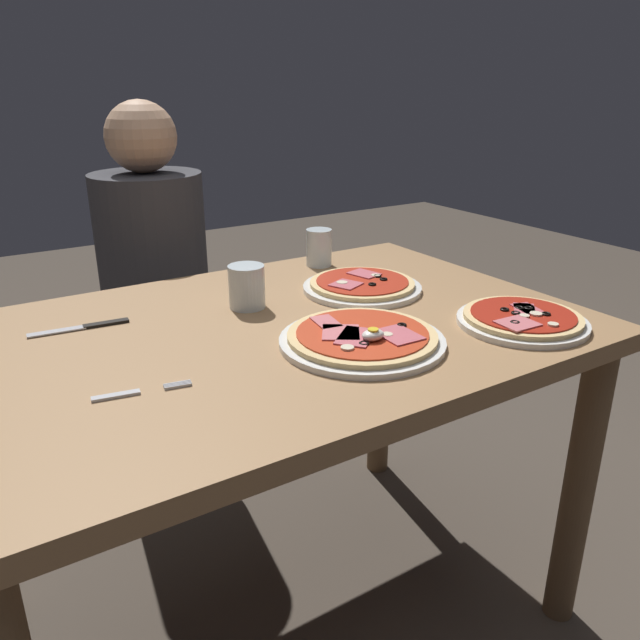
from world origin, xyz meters
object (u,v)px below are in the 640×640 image
Objects in this scene: diner_person at (158,311)px; water_glass_near at (319,250)px; pizza_foreground at (362,338)px; knife at (86,327)px; pizza_across_left at (522,319)px; dining_table at (274,377)px; fork at (134,392)px; water_glass_far at (247,289)px; pizza_across_right at (362,286)px.

water_glass_near is at bearing 127.64° from diner_person.
pizza_foreground reaches higher than knife.
pizza_foreground is at bearing 164.21° from pizza_across_left.
dining_table is 1.08× the size of diner_person.
pizza_across_left reaches higher than fork.
pizza_across_left is 0.22× the size of diner_person.
fork is (-0.43, 0.03, -0.01)m from pizza_foreground.
knife is (-0.33, 0.06, -0.04)m from water_glass_far.
pizza_foreground is at bearing -73.44° from water_glass_far.
pizza_foreground is 3.33× the size of water_glass_far.
diner_person is at bearing 91.20° from water_glass_far.
pizza_across_left is at bearing -31.27° from dining_table.
pizza_across_right is 0.62m from knife.
water_glass_far is (0.01, 0.13, 0.15)m from dining_table.
pizza_foreground is 0.32m from water_glass_far.
pizza_across_left is (0.34, -0.10, -0.00)m from pizza_foreground.
knife reaches higher than fork.
diner_person is (-0.44, 1.02, -0.21)m from pizza_across_left.
pizza_across_left is 0.94× the size of pizza_across_right.
water_glass_near is 0.37m from water_glass_far.
dining_table is 4.83× the size of pizza_across_left.
knife is (-0.42, 0.37, -0.01)m from pizza_foreground.
pizza_across_left is 0.89m from knife.
diner_person is (-0.10, 0.92, -0.21)m from pizza_foreground.
pizza_across_left is 0.59m from water_glass_far.
fork is (-0.33, -0.14, 0.12)m from dining_table.
pizza_foreground is 1.20× the size of pizza_across_left.
pizza_across_left is at bearing -9.63° from fork.
fork reaches higher than dining_table.
water_glass_far is at bearing 106.56° from pizza_foreground.
dining_table is 4.53× the size of pizza_across_right.
pizza_foreground reaches higher than pizza_across_left.
diner_person is (0.32, 0.55, -0.20)m from knife.
pizza_foreground is 0.27× the size of diner_person.
dining_table is at bearing -134.39° from water_glass_near.
pizza_foreground is 0.33m from pizza_across_right.
dining_table is 4.03× the size of pizza_foreground.
dining_table is 0.75m from diner_person.
knife is (-0.61, 0.10, -0.01)m from pizza_across_right.
fork is 0.80× the size of knife.
knife is at bearing 148.55° from pizza_across_left.
pizza_across_left is 1.35× the size of knife.
pizza_foreground is 3.21× the size of water_glass_near.
pizza_across_left is 1.13m from diner_person.
knife is 0.17× the size of diner_person.
water_glass_far is at bearing -10.92° from knife.
water_glass_far reaches higher than pizza_across_right.
water_glass_near is 0.50× the size of knife.
pizza_across_left is at bearing 113.40° from diner_person.
water_glass_far is at bearing 171.74° from pizza_across_right.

